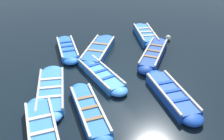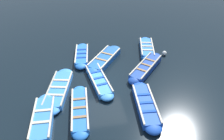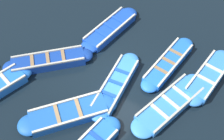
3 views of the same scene
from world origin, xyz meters
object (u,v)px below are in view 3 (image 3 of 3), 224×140
object	(u,v)px
boat_near_quay	(110,29)
boat_stern_in	(168,63)
boat_alongside	(209,76)
boat_inner_gap	(170,104)
boat_outer_right	(116,85)
boat_bow_out	(48,61)
boat_end_of_row	(69,114)

from	to	relation	value
boat_near_quay	boat_stern_in	bearing A→B (deg)	173.56
boat_alongside	boat_stern_in	bearing A→B (deg)	8.71
boat_inner_gap	boat_outer_right	bearing A→B (deg)	9.70
boat_stern_in	boat_inner_gap	distance (m)	2.05
boat_near_quay	boat_alongside	world-z (taller)	boat_alongside
boat_bow_out	boat_end_of_row	size ratio (longest dim) A/B	0.92
boat_near_quay	boat_inner_gap	bearing A→B (deg)	152.86
boat_bow_out	boat_inner_gap	bearing A→B (deg)	-169.73
boat_alongside	boat_end_of_row	bearing A→B (deg)	50.90
boat_outer_right	boat_near_quay	bearing A→B (deg)	-52.30
boat_near_quay	boat_bow_out	xyz separation A→B (m)	(1.08, 3.11, 0.03)
boat_bow_out	boat_alongside	bearing A→B (deg)	-153.41
boat_stern_in	boat_end_of_row	xyz separation A→B (m)	(1.99, 4.30, 0.03)
boat_near_quay	boat_outer_right	distance (m)	3.21
boat_near_quay	boat_alongside	size ratio (longest dim) A/B	1.07
boat_outer_right	boat_end_of_row	world-z (taller)	boat_end_of_row
boat_inner_gap	boat_alongside	world-z (taller)	boat_alongside
boat_near_quay	boat_end_of_row	world-z (taller)	boat_end_of_row
boat_near_quay	boat_bow_out	world-z (taller)	boat_bow_out
boat_bow_out	boat_alongside	distance (m)	6.73
boat_end_of_row	boat_alongside	bearing A→B (deg)	-129.10
boat_inner_gap	boat_alongside	xyz separation A→B (m)	(-0.73, -2.06, 0.03)
boat_stern_in	boat_outer_right	size ratio (longest dim) A/B	0.97
boat_inner_gap	boat_bow_out	bearing A→B (deg)	10.27
boat_outer_right	boat_stern_in	bearing A→B (deg)	-120.03
boat_end_of_row	boat_stern_in	bearing A→B (deg)	-114.85
boat_near_quay	boat_alongside	distance (m)	4.94
boat_bow_out	boat_outer_right	bearing A→B (deg)	-169.32
boat_near_quay	boat_end_of_row	bearing A→B (deg)	104.78
boat_outer_right	boat_alongside	xyz separation A→B (m)	(-2.97, -2.44, 0.03)
boat_alongside	boat_bow_out	bearing A→B (deg)	26.59
boat_stern_in	boat_bow_out	xyz separation A→B (m)	(4.30, 2.75, 0.05)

